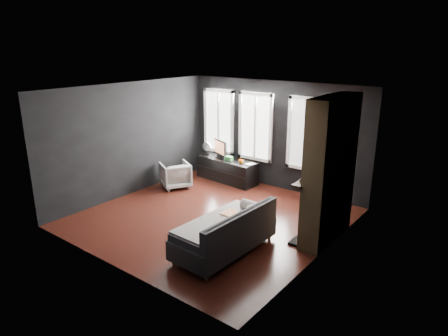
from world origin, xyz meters
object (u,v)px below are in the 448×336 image
Objects in this scene: sofa at (224,229)px; armchair at (175,174)px; mug at (241,161)px; mantel_vase at (327,163)px; book at (248,159)px; monitor at (220,147)px; media_console at (227,170)px.

sofa is 3.58m from armchair.
mug is 2.96m from mantel_vase.
sofa is 3.49m from mug.
mantel_vase is at bearing -22.26° from book.
sofa reaches higher than book.
book is (0.94, -0.04, -0.15)m from monitor.
sofa is 3.48m from book.
mantel_vase is at bearing -13.53° from media_console.
mantel_vase is at bearing 66.83° from sofa.
armchair is at bearing -117.63° from media_console.
sofa is 2.41m from mantel_vase.
mantel_vase reaches higher than book.
monitor is 3.69m from mantel_vase.
armchair is at bearing 150.33° from sofa.
sofa is 9.45× the size of mantel_vase.
book is at bearing 158.97° from armchair.
monitor is at bearing 177.38° from book.
armchair is 5.80× the size of mug.
book is (0.69, -0.00, 0.42)m from media_console.
monitor is (0.50, 1.24, 0.52)m from armchair.
mantel_vase is at bearing 121.50° from armchair.
monitor reaches higher than sofa.
mug is (0.53, -0.08, 0.36)m from media_console.
media_console is 14.37× the size of mug.
monitor is at bearing 175.39° from media_console.
armchair is 1.44m from monitor.
sofa is 2.78× the size of armchair.
book is at bearing 21.57° from monitor.
sofa is 1.12× the size of media_console.
mug is (-1.77, 2.99, 0.24)m from sofa.
mantel_vase is (0.95, 2.03, 0.90)m from sofa.
media_console is at bearing 179.68° from book.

